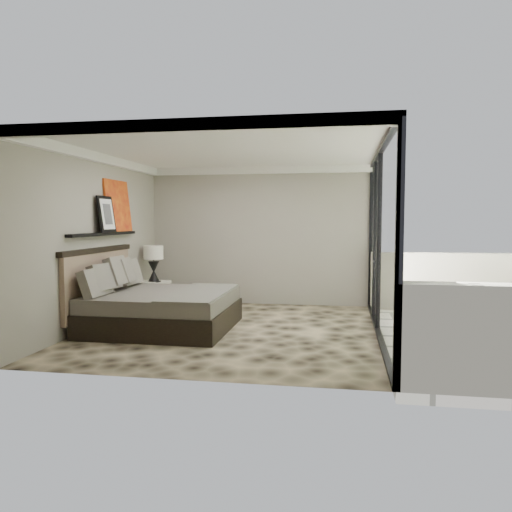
% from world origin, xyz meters
% --- Properties ---
extents(floor, '(5.00, 5.00, 0.00)m').
position_xyz_m(floor, '(0.00, 0.00, 0.00)').
color(floor, black).
rests_on(floor, ground).
extents(ceiling, '(4.50, 5.00, 0.02)m').
position_xyz_m(ceiling, '(0.00, 0.00, 2.79)').
color(ceiling, silver).
rests_on(ceiling, back_wall).
extents(back_wall, '(4.50, 0.02, 2.80)m').
position_xyz_m(back_wall, '(0.00, 2.49, 1.40)').
color(back_wall, gray).
rests_on(back_wall, floor).
extents(left_wall, '(0.02, 5.00, 2.80)m').
position_xyz_m(left_wall, '(-2.24, 0.00, 1.40)').
color(left_wall, gray).
rests_on(left_wall, floor).
extents(glass_wall, '(0.08, 5.00, 2.80)m').
position_xyz_m(glass_wall, '(2.25, 0.00, 1.40)').
color(glass_wall, white).
rests_on(glass_wall, floor).
extents(terrace_slab, '(3.00, 5.00, 0.12)m').
position_xyz_m(terrace_slab, '(3.75, 0.00, -0.06)').
color(terrace_slab, beige).
rests_on(terrace_slab, ground).
extents(picture_ledge, '(0.12, 2.20, 0.05)m').
position_xyz_m(picture_ledge, '(-2.18, 0.10, 1.50)').
color(picture_ledge, black).
rests_on(picture_ledge, left_wall).
extents(bed, '(2.21, 2.14, 1.22)m').
position_xyz_m(bed, '(-1.21, -0.10, 0.36)').
color(bed, black).
rests_on(bed, floor).
extents(nightstand, '(0.65, 0.65, 0.52)m').
position_xyz_m(nightstand, '(-1.95, 1.70, 0.26)').
color(nightstand, black).
rests_on(nightstand, floor).
extents(table_lamp, '(0.39, 0.39, 0.70)m').
position_xyz_m(table_lamp, '(-1.96, 1.69, 0.97)').
color(table_lamp, black).
rests_on(table_lamp, nightstand).
extents(abstract_canvas, '(0.13, 0.90, 0.90)m').
position_xyz_m(abstract_canvas, '(-2.19, 0.65, 1.97)').
color(abstract_canvas, '#B73E0F').
rests_on(abstract_canvas, picture_ledge).
extents(framed_print, '(0.11, 0.50, 0.60)m').
position_xyz_m(framed_print, '(-2.14, 0.10, 1.82)').
color(framed_print, black).
rests_on(framed_print, picture_ledge).
extents(ottoman, '(0.65, 0.65, 0.55)m').
position_xyz_m(ottoman, '(4.44, 1.40, 0.27)').
color(ottoman, white).
rests_on(ottoman, terrace_slab).
extents(lounger, '(1.21, 1.79, 0.64)m').
position_xyz_m(lounger, '(3.33, 0.47, 0.20)').
color(lounger, white).
rests_on(lounger, terrace_slab).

